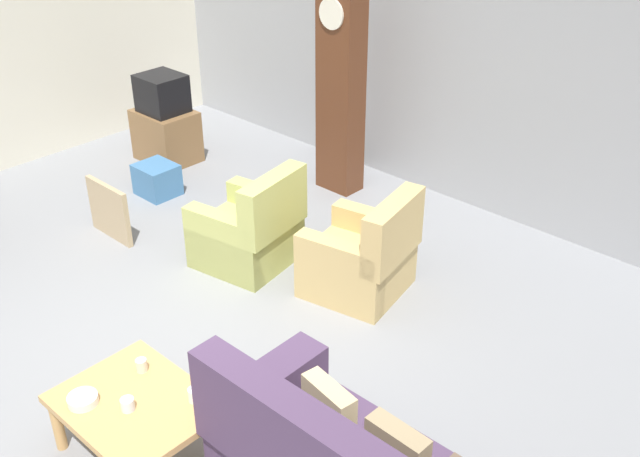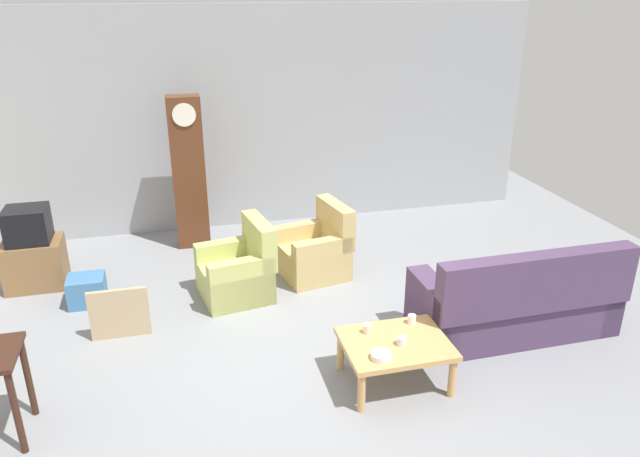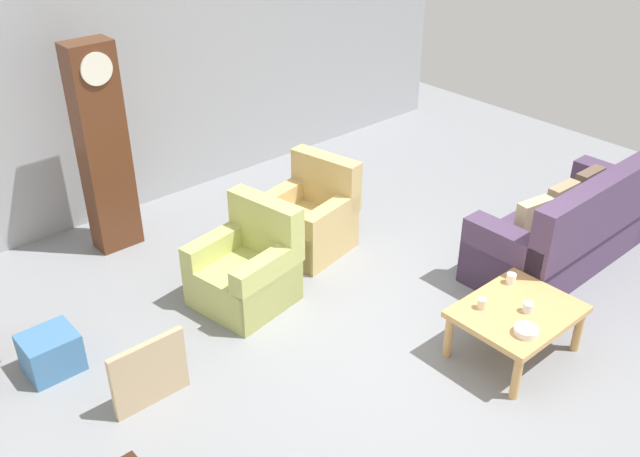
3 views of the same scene
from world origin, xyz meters
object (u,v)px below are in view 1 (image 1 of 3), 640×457
at_px(cup_white_porcelain, 194,395).
at_px(armchair_olive_near, 250,233).
at_px(tv_stand_cabinet, 167,136).
at_px(tv_crt, 162,93).
at_px(grandfather_clock, 341,93).
at_px(cup_cream_tall, 142,365).
at_px(framed_picture_leaning, 109,211).
at_px(armchair_olive_far, 362,260).
at_px(cup_blue_rimmed, 128,404).
at_px(coffee_table_wood, 136,409).
at_px(bowl_white_stacked, 83,400).
at_px(storage_box_blue, 157,180).

bearing_deg(cup_white_porcelain, armchair_olive_near, 129.31).
xyz_separation_m(tv_stand_cabinet, tv_crt, (0.00, 0.00, 0.51)).
height_order(armchair_olive_near, tv_crt, tv_crt).
bearing_deg(grandfather_clock, cup_cream_tall, -68.09).
bearing_deg(tv_crt, framed_picture_leaning, -54.20).
bearing_deg(framed_picture_leaning, tv_stand_cabinet, 125.80).
bearing_deg(armchair_olive_far, cup_blue_rimmed, -85.41).
distance_m(grandfather_clock, framed_picture_leaning, 2.56).
distance_m(tv_crt, cup_white_porcelain, 4.64).
height_order(armchair_olive_far, tv_crt, tv_crt).
bearing_deg(cup_white_porcelain, coffee_table_wood, -135.27).
distance_m(grandfather_clock, bowl_white_stacked, 4.21).
bearing_deg(storage_box_blue, cup_white_porcelain, -32.41).
bearing_deg(cup_blue_rimmed, cup_white_porcelain, 54.44).
distance_m(armchair_olive_near, coffee_table_wood, 2.34).
xyz_separation_m(grandfather_clock, cup_blue_rimmed, (1.64, -3.77, -0.58)).
bearing_deg(cup_blue_rimmed, armchair_olive_near, 120.15).
relative_size(grandfather_clock, cup_white_porcelain, 23.85).
distance_m(coffee_table_wood, bowl_white_stacked, 0.32).
xyz_separation_m(tv_crt, framed_picture_leaning, (1.05, -1.46, -0.52)).
height_order(armchair_olive_far, cup_white_porcelain, armchair_olive_far).
height_order(coffee_table_wood, bowl_white_stacked, bowl_white_stacked).
distance_m(armchair_olive_far, cup_blue_rimmed, 2.43).
height_order(coffee_table_wood, tv_stand_cabinet, tv_stand_cabinet).
height_order(grandfather_clock, tv_stand_cabinet, grandfather_clock).
xyz_separation_m(armchair_olive_far, cup_cream_tall, (-0.04, -2.15, 0.17)).
bearing_deg(armchair_olive_near, armchair_olive_far, 18.02).
relative_size(armchair_olive_near, storage_box_blue, 2.24).
bearing_deg(coffee_table_wood, armchair_olive_near, 120.39).
bearing_deg(storage_box_blue, tv_crt, 135.89).
relative_size(cup_white_porcelain, cup_cream_tall, 1.03).
height_order(storage_box_blue, cup_white_porcelain, cup_white_porcelain).
bearing_deg(cup_cream_tall, grandfather_clock, 111.91).
relative_size(tv_crt, cup_cream_tall, 5.61).
xyz_separation_m(framed_picture_leaning, bowl_white_stacked, (2.28, -1.65, 0.19)).
xyz_separation_m(coffee_table_wood, storage_box_blue, (-2.91, 2.27, -0.21)).
xyz_separation_m(cup_white_porcelain, cup_blue_rimmed, (-0.23, -0.32, -0.00)).
height_order(grandfather_clock, framed_picture_leaning, grandfather_clock).
xyz_separation_m(coffee_table_wood, framed_picture_leaning, (-2.50, 1.43, -0.10)).
bearing_deg(storage_box_blue, framed_picture_leaning, -63.78).
distance_m(framed_picture_leaning, cup_blue_rimmed, 2.94).
bearing_deg(cup_white_porcelain, framed_picture_leaning, 156.96).
xyz_separation_m(tv_crt, storage_box_blue, (0.64, -0.62, -0.63)).
bearing_deg(bowl_white_stacked, cup_white_porcelain, 45.09).
distance_m(armchair_olive_far, cup_cream_tall, 2.16).
height_order(coffee_table_wood, framed_picture_leaning, framed_picture_leaning).
relative_size(coffee_table_wood, tv_crt, 2.00).
bearing_deg(grandfather_clock, cup_white_porcelain, -61.45).
distance_m(storage_box_blue, cup_white_porcelain, 3.76).
relative_size(framed_picture_leaning, cup_white_porcelain, 6.82).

